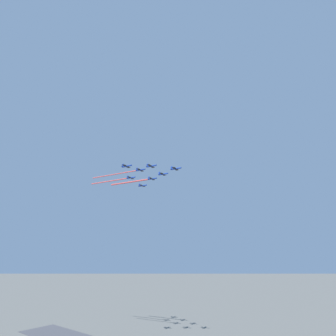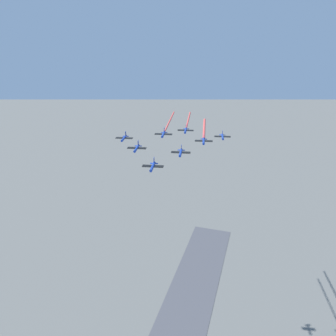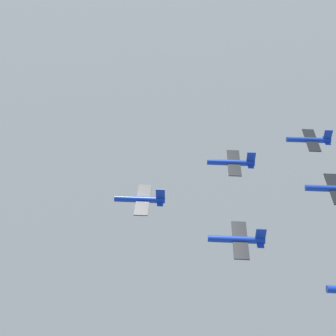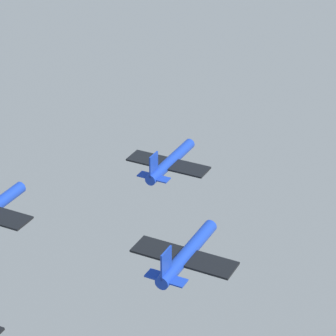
{
  "view_description": "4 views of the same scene",
  "coord_description": "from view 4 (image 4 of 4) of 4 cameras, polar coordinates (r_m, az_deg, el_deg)",
  "views": [
    {
      "loc": [
        -202.76,
        43.21,
        64.7
      ],
      "look_at": [
        -22.61,
        -0.63,
        126.99
      ],
      "focal_mm": 28.0,
      "sensor_mm": 36.0,
      "label": 1
    },
    {
      "loc": [
        -87.24,
        -99.57,
        167.59
      ],
      "look_at": [
        -23.75,
        -7.72,
        124.08
      ],
      "focal_mm": 35.0,
      "sensor_mm": 36.0,
      "label": 2
    },
    {
      "loc": [
        21.21,
        -37.91,
        174.58
      ],
      "look_at": [
        -27.88,
        0.2,
        129.43
      ],
      "focal_mm": 50.0,
      "sensor_mm": 36.0,
      "label": 3
    },
    {
      "loc": [
        -11.99,
        58.89,
        159.57
      ],
      "look_at": [
        -27.38,
        -0.89,
        126.47
      ],
      "focal_mm": 85.0,
      "sensor_mm": 36.0,
      "label": 4
    }
  ],
  "objects": [
    {
      "name": "jet_0",
      "position": [
        74.4,
        0.09,
        0.41
      ],
      "size": [
        7.38,
        7.47,
        2.82
      ],
      "rotation": [
        0.0,
        0.0,
        2.42
      ],
      "color": "#19389E"
    },
    {
      "name": "jet_2",
      "position": [
        58.27,
        1.26,
        -6.25
      ],
      "size": [
        7.38,
        7.47,
        2.82
      ],
      "rotation": [
        0.0,
        0.0,
        2.42
      ],
      "color": "#19389E"
    }
  ]
}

